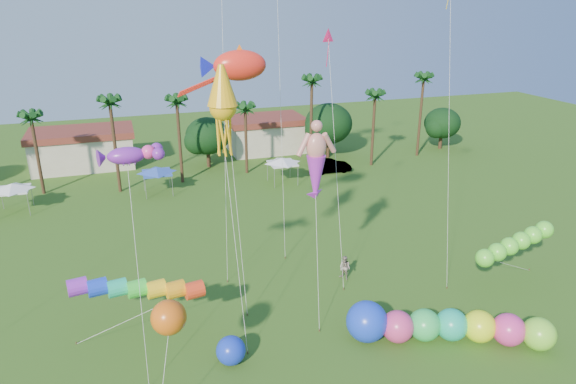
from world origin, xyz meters
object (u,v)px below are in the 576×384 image
object	(u,v)px
spectator_b	(345,268)
caterpillar_inflatable	(441,326)
car_b	(331,166)
blue_ball	(231,350)

from	to	relation	value
spectator_b	caterpillar_inflatable	distance (m)	9.16
caterpillar_inflatable	car_b	bearing A→B (deg)	100.89
car_b	caterpillar_inflatable	world-z (taller)	caterpillar_inflatable
car_b	spectator_b	distance (m)	26.05
car_b	caterpillar_inflatable	bearing A→B (deg)	171.02
car_b	spectator_b	size ratio (longest dim) A/B	2.59
blue_ball	spectator_b	bearing A→B (deg)	33.33
spectator_b	car_b	bearing A→B (deg)	127.58
car_b	spectator_b	world-z (taller)	spectator_b
car_b	blue_ball	world-z (taller)	blue_ball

